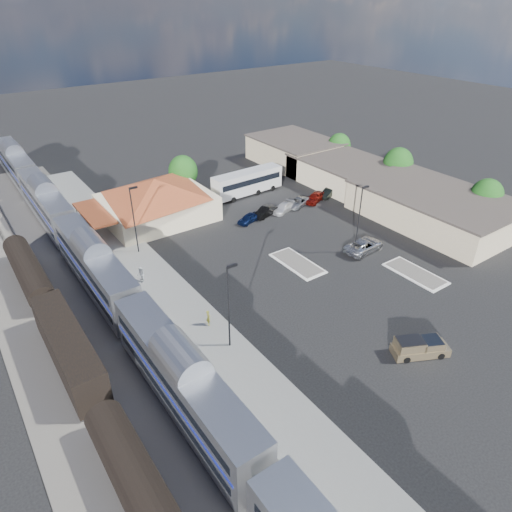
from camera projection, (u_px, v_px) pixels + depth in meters
ground at (282, 281)px, 53.22m from camera, size 280.00×280.00×0.00m
railbed at (80, 310)px, 48.37m from camera, size 16.00×100.00×0.12m
platform at (165, 291)px, 51.43m from camera, size 5.50×92.00×0.18m
passenger_train at (95, 268)px, 50.27m from camera, size 3.00×104.00×5.55m
freight_cars at (69, 350)px, 40.30m from camera, size 2.80×46.00×4.00m
station_depot at (156, 199)px, 66.29m from camera, size 18.35×12.24×6.20m
buildings_east at (362, 178)px, 76.10m from camera, size 14.40×51.40×4.80m
traffic_island_south at (297, 263)px, 56.57m from camera, size 3.30×7.50×0.21m
traffic_island_north at (415, 273)px, 54.51m from camera, size 3.30×7.50×0.21m
lamp_plat_s at (229, 301)px, 40.86m from camera, size 1.08×0.25×9.00m
lamp_plat_n at (134, 215)px, 56.37m from camera, size 1.08×0.25×9.00m
lamp_lot at (360, 214)px, 56.55m from camera, size 1.08×0.25×9.00m
tree_east_a at (486, 196)px, 65.38m from camera, size 4.56×4.56×6.42m
tree_east_b at (398, 164)px, 76.49m from camera, size 4.94×4.94×6.96m
tree_east_c at (339, 146)px, 86.59m from camera, size 4.41×4.41×6.21m
tree_depot at (183, 171)px, 73.84m from camera, size 4.71×4.71×6.63m
pickup_truck at (421, 347)px, 42.15m from camera, size 5.49×4.03×1.79m
suv at (364, 245)px, 59.00m from camera, size 6.23×3.35×1.66m
coach_bus at (247, 181)px, 74.67m from camera, size 12.54×3.14×3.99m
person_a at (208, 318)px, 45.67m from camera, size 0.56×0.71×1.71m
person_b at (141, 275)px, 52.37m from camera, size 0.88×1.04×1.91m
parked_car_a at (249, 218)px, 66.42m from camera, size 4.15×2.55×1.32m
parked_car_b at (265, 212)px, 68.20m from camera, size 4.66×2.63×1.45m
parked_car_c at (283, 208)px, 69.63m from camera, size 4.73×3.08×1.28m
parked_car_d at (298, 202)px, 71.43m from camera, size 5.08×3.62×1.28m
parked_car_e at (315, 198)px, 72.75m from camera, size 4.78×3.36×1.51m
parked_car_f at (328, 193)px, 74.60m from camera, size 4.37×2.69×1.36m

